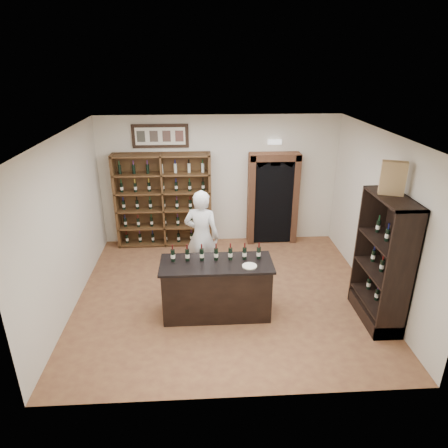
{
  "coord_description": "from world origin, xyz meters",
  "views": [
    {
      "loc": [
        -0.42,
        -6.46,
        4.15
      ],
      "look_at": [
        -0.02,
        0.3,
        1.32
      ],
      "focal_mm": 32.0,
      "sensor_mm": 36.0,
      "label": 1
    }
  ],
  "objects_px": {
    "counter_bottle_0": "(173,255)",
    "shopkeeper": "(202,237)",
    "wine_shelf": "(164,200)",
    "wine_crate": "(393,178)",
    "tasting_counter": "(217,289)",
    "side_cabinet": "(382,280)"
  },
  "relations": [
    {
      "from": "wine_crate",
      "to": "tasting_counter",
      "type": "bearing_deg",
      "value": -162.22
    },
    {
      "from": "counter_bottle_0",
      "to": "side_cabinet",
      "type": "height_order",
      "value": "side_cabinet"
    },
    {
      "from": "wine_shelf",
      "to": "side_cabinet",
      "type": "xyz_separation_m",
      "value": [
        3.82,
        -3.23,
        -0.35
      ]
    },
    {
      "from": "wine_crate",
      "to": "shopkeeper",
      "type": "bearing_deg",
      "value": 176.94
    },
    {
      "from": "shopkeeper",
      "to": "wine_crate",
      "type": "relative_size",
      "value": 3.65
    },
    {
      "from": "wine_shelf",
      "to": "shopkeeper",
      "type": "distance_m",
      "value": 1.98
    },
    {
      "from": "wine_shelf",
      "to": "wine_crate",
      "type": "bearing_deg",
      "value": -39.39
    },
    {
      "from": "wine_shelf",
      "to": "wine_crate",
      "type": "height_order",
      "value": "wine_crate"
    },
    {
      "from": "counter_bottle_0",
      "to": "wine_crate",
      "type": "xyz_separation_m",
      "value": [
        3.41,
        -0.28,
        1.35
      ]
    },
    {
      "from": "wine_shelf",
      "to": "side_cabinet",
      "type": "distance_m",
      "value": 5.02
    },
    {
      "from": "counter_bottle_0",
      "to": "shopkeeper",
      "type": "distance_m",
      "value": 1.18
    },
    {
      "from": "tasting_counter",
      "to": "wine_shelf",
      "type": "bearing_deg",
      "value": 110.56
    },
    {
      "from": "side_cabinet",
      "to": "shopkeeper",
      "type": "height_order",
      "value": "side_cabinet"
    },
    {
      "from": "counter_bottle_0",
      "to": "side_cabinet",
      "type": "relative_size",
      "value": 0.14
    },
    {
      "from": "counter_bottle_0",
      "to": "wine_shelf",
      "type": "bearing_deg",
      "value": 97.64
    },
    {
      "from": "tasting_counter",
      "to": "shopkeeper",
      "type": "bearing_deg",
      "value": 101.42
    },
    {
      "from": "side_cabinet",
      "to": "wine_crate",
      "type": "relative_size",
      "value": 4.24
    },
    {
      "from": "shopkeeper",
      "to": "wine_crate",
      "type": "height_order",
      "value": "wine_crate"
    },
    {
      "from": "wine_shelf",
      "to": "shopkeeper",
      "type": "xyz_separation_m",
      "value": [
        0.87,
        -1.77,
        -0.15
      ]
    },
    {
      "from": "side_cabinet",
      "to": "shopkeeper",
      "type": "relative_size",
      "value": 1.16
    },
    {
      "from": "wine_shelf",
      "to": "counter_bottle_0",
      "type": "xyz_separation_m",
      "value": [
        0.38,
        -2.83,
        0.01
      ]
    },
    {
      "from": "counter_bottle_0",
      "to": "side_cabinet",
      "type": "distance_m",
      "value": 3.49
    }
  ]
}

